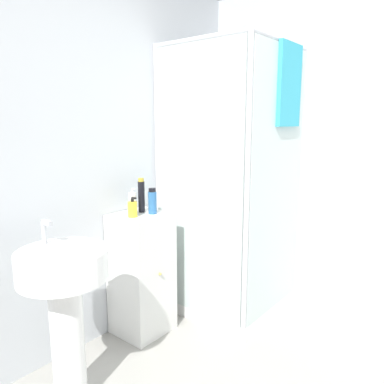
{
  "coord_description": "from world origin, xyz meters",
  "views": [
    {
      "loc": [
        -1.17,
        -0.33,
        1.47
      ],
      "look_at": [
        0.69,
        1.17,
        1.02
      ],
      "focal_mm": 35.0,
      "sensor_mm": 36.0,
      "label": 1
    }
  ],
  "objects_px": {
    "sink": "(65,295)",
    "lotion_bottle_white": "(133,203)",
    "soap_dispenser": "(133,209)",
    "shampoo_bottle_tall_black": "(141,196)",
    "shampoo_bottle_blue": "(152,201)"
  },
  "relations": [
    {
      "from": "shampoo_bottle_tall_black",
      "to": "soap_dispenser",
      "type": "bearing_deg",
      "value": -157.65
    },
    {
      "from": "shampoo_bottle_blue",
      "to": "shampoo_bottle_tall_black",
      "type": "bearing_deg",
      "value": 98.44
    },
    {
      "from": "sink",
      "to": "soap_dispenser",
      "type": "bearing_deg",
      "value": 16.49
    },
    {
      "from": "soap_dispenser",
      "to": "shampoo_bottle_blue",
      "type": "bearing_deg",
      "value": -14.58
    },
    {
      "from": "sink",
      "to": "soap_dispenser",
      "type": "relative_size",
      "value": 7.25
    },
    {
      "from": "soap_dispenser",
      "to": "shampoo_bottle_tall_black",
      "type": "relative_size",
      "value": 0.57
    },
    {
      "from": "sink",
      "to": "shampoo_bottle_blue",
      "type": "height_order",
      "value": "shampoo_bottle_blue"
    },
    {
      "from": "soap_dispenser",
      "to": "lotion_bottle_white",
      "type": "xyz_separation_m",
      "value": [
        0.05,
        0.05,
        0.02
      ]
    },
    {
      "from": "sink",
      "to": "shampoo_bottle_blue",
      "type": "xyz_separation_m",
      "value": [
        0.79,
        0.15,
        0.34
      ]
    },
    {
      "from": "shampoo_bottle_tall_black",
      "to": "lotion_bottle_white",
      "type": "height_order",
      "value": "shampoo_bottle_tall_black"
    },
    {
      "from": "sink",
      "to": "lotion_bottle_white",
      "type": "height_order",
      "value": "lotion_bottle_white"
    },
    {
      "from": "sink",
      "to": "lotion_bottle_white",
      "type": "bearing_deg",
      "value": 19.07
    },
    {
      "from": "sink",
      "to": "lotion_bottle_white",
      "type": "xyz_separation_m",
      "value": [
        0.69,
        0.24,
        0.33
      ]
    },
    {
      "from": "sink",
      "to": "lotion_bottle_white",
      "type": "relative_size",
      "value": 5.37
    },
    {
      "from": "sink",
      "to": "soap_dispenser",
      "type": "distance_m",
      "value": 0.74
    }
  ]
}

